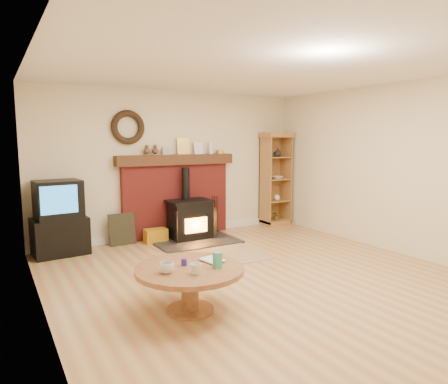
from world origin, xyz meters
TOP-DOWN VIEW (x-y plane):
  - ground at (0.00, 0.00)m, footprint 5.50×5.50m
  - room_shell at (-0.02, 0.09)m, footprint 5.02×5.52m
  - chimney_breast at (0.00, 2.67)m, footprint 2.20×0.22m
  - wood_stove at (0.08, 2.27)m, footprint 1.40×1.00m
  - area_rug at (-0.08, 1.16)m, footprint 1.57×1.11m
  - tv_unit at (-2.03, 2.47)m, footprint 0.82×0.61m
  - curio_cabinet at (2.14, 2.55)m, footprint 0.61×0.44m
  - firelog_box at (-0.52, 2.40)m, footprint 0.38×0.25m
  - leaning_painting at (-1.05, 2.55)m, footprint 0.44×0.12m
  - fire_tools at (0.70, 2.50)m, footprint 0.16×0.16m
  - coffee_table at (-1.21, -0.39)m, footprint 1.11×1.11m

SIDE VIEW (x-z plane):
  - ground at x=0.00m, z-range 0.00..0.00m
  - area_rug at x=-0.08m, z-range 0.00..0.01m
  - firelog_box at x=-0.52m, z-range 0.00..0.23m
  - fire_tools at x=0.70m, z-range -0.22..0.48m
  - leaning_painting at x=-1.05m, z-range 0.00..0.53m
  - wood_stove at x=0.08m, z-range -0.29..0.97m
  - coffee_table at x=-1.21m, z-range 0.07..0.70m
  - tv_unit at x=-2.03m, z-range -0.02..1.12m
  - chimney_breast at x=0.00m, z-range -0.09..1.69m
  - curio_cabinet at x=2.14m, z-range 0.00..1.89m
  - room_shell at x=-0.02m, z-range 0.41..3.02m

